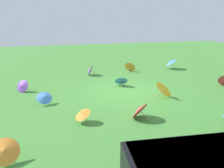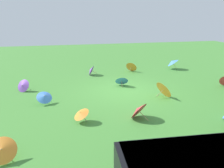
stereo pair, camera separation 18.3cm
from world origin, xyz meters
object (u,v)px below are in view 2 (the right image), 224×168
object	(u,v)px
parasol_orange_0	(165,89)
parasol_purple_1	(91,70)
parasol_blue_1	(44,97)
parasol_orange_4	(81,113)
parasol_purple_0	(23,86)
parasol_orange_3	(2,150)
parasol_orange_2	(132,66)
parasol_blue_2	(172,62)
parasol_blue_3	(122,80)
parasol_red_1	(138,110)

from	to	relation	value
parasol_orange_0	parasol_purple_1	size ratio (longest dim) A/B	1.35
parasol_blue_1	parasol_orange_4	xyz separation A→B (m)	(-1.36, 2.15, 0.01)
parasol_purple_0	parasol_orange_3	bearing A→B (deg)	92.67
parasol_orange_2	parasol_orange_3	bearing A→B (deg)	54.25
parasol_orange_3	parasol_orange_4	bearing A→B (deg)	-140.17
parasol_blue_2	parasol_purple_1	bearing A→B (deg)	3.66
parasol_purple_0	parasol_purple_1	size ratio (longest dim) A/B	1.06
parasol_blue_1	parasol_blue_3	distance (m)	4.40
parasol_purple_1	parasol_blue_3	xyz separation A→B (m)	(-1.33, 2.74, -0.00)
parasol_purple_1	parasol_blue_2	world-z (taller)	parasol_blue_2
parasol_orange_4	parasol_blue_2	bearing A→B (deg)	-135.62
parasol_purple_1	parasol_red_1	bearing A→B (deg)	96.73
parasol_orange_0	parasol_blue_3	xyz separation A→B (m)	(1.49, -2.22, -0.09)
parasol_blue_2	parasol_blue_1	bearing A→B (deg)	29.89
parasol_blue_1	parasol_orange_3	distance (m)	4.12
parasol_purple_0	parasol_blue_2	bearing A→B (deg)	-163.42
parasol_red_1	parasol_orange_2	bearing A→B (deg)	-106.07
parasol_blue_1	parasol_purple_0	distance (m)	2.35
parasol_purple_0	parasol_orange_4	bearing A→B (deg)	121.07
parasol_orange_4	parasol_blue_3	xyz separation A→B (m)	(-2.63, -4.00, -0.03)
parasol_orange_2	parasol_orange_3	world-z (taller)	parasol_orange_2
parasol_blue_1	parasol_orange_3	bearing A→B (deg)	77.63
parasol_blue_1	parasol_orange_4	size ratio (longest dim) A/B	1.09
parasol_red_1	parasol_orange_3	distance (m)	4.69
parasol_orange_4	parasol_orange_0	bearing A→B (deg)	-156.65
parasol_blue_1	parasol_purple_0	bearing A→B (deg)	-60.31
parasol_orange_0	parasol_orange_4	bearing A→B (deg)	23.35
parasol_orange_0	parasol_purple_1	bearing A→B (deg)	-60.40
parasol_purple_0	parasol_orange_0	world-z (taller)	parasol_orange_0
parasol_blue_1	parasol_blue_3	bearing A→B (deg)	-155.21
parasol_purple_0	parasol_orange_3	size ratio (longest dim) A/B	0.95
parasol_purple_0	parasol_orange_0	distance (m)	7.08
parasol_orange_4	parasol_red_1	bearing A→B (deg)	175.95
parasol_purple_1	parasol_blue_2	size ratio (longest dim) A/B	0.67
parasol_blue_2	parasol_orange_4	world-z (taller)	parasol_blue_2
parasol_orange_0	parasol_purple_1	xyz separation A→B (m)	(2.82, -4.96, -0.09)
parasol_purple_1	parasol_blue_1	bearing A→B (deg)	59.78
parasol_orange_0	parasol_purple_1	world-z (taller)	parasol_orange_0
parasol_blue_1	parasol_blue_2	xyz separation A→B (m)	(-8.64, -4.96, 0.18)
parasol_blue_1	parasol_orange_0	size ratio (longest dim) A/B	0.80
parasol_blue_3	parasol_orange_0	bearing A→B (deg)	123.84
parasol_purple_1	parasol_blue_2	bearing A→B (deg)	-176.34
parasol_orange_2	parasol_blue_3	distance (m)	3.46
parasol_purple_1	parasol_orange_4	size ratio (longest dim) A/B	1.01
parasol_purple_0	parasol_orange_2	size ratio (longest dim) A/B	0.89
parasol_orange_2	parasol_orange_4	size ratio (longest dim) A/B	1.20
parasol_orange_4	parasol_blue_3	distance (m)	4.79
parasol_blue_2	parasol_orange_2	size ratio (longest dim) A/B	1.26
parasol_orange_3	parasol_blue_3	bearing A→B (deg)	-129.71
parasol_orange_3	parasol_orange_0	bearing A→B (deg)	-150.16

